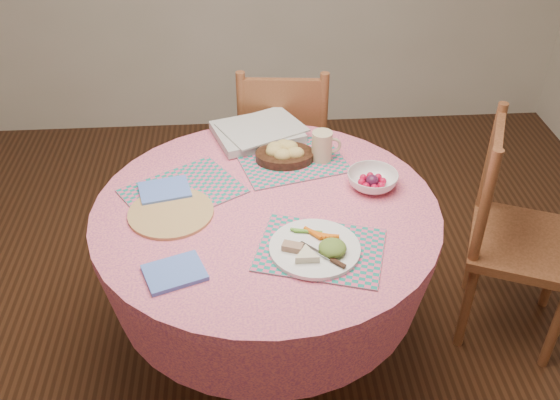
{
  "coord_description": "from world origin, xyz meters",
  "views": [
    {
      "loc": [
        -0.08,
        -1.78,
        2.07
      ],
      "look_at": [
        0.05,
        0.0,
        0.78
      ],
      "focal_mm": 40.0,
      "sensor_mm": 36.0,
      "label": 1
    }
  ],
  "objects_px": {
    "wicker_trivet": "(171,213)",
    "fruit_bowl": "(372,180)",
    "chair_right": "(513,232)",
    "bread_bowl": "(284,152)",
    "chair_back": "(283,148)",
    "dining_table": "(267,249)",
    "latte_mug": "(323,146)",
    "dinner_plate": "(317,247)"
  },
  "relations": [
    {
      "from": "chair_right",
      "to": "dinner_plate",
      "type": "distance_m",
      "value": 0.95
    },
    {
      "from": "wicker_trivet",
      "to": "latte_mug",
      "type": "relative_size",
      "value": 2.51
    },
    {
      "from": "chair_right",
      "to": "latte_mug",
      "type": "xyz_separation_m",
      "value": [
        -0.76,
        0.2,
        0.31
      ]
    },
    {
      "from": "chair_right",
      "to": "bread_bowl",
      "type": "relative_size",
      "value": 4.19
    },
    {
      "from": "chair_back",
      "to": "latte_mug",
      "type": "height_order",
      "value": "chair_back"
    },
    {
      "from": "latte_mug",
      "to": "fruit_bowl",
      "type": "xyz_separation_m",
      "value": [
        0.16,
        -0.2,
        -0.04
      ]
    },
    {
      "from": "chair_back",
      "to": "latte_mug",
      "type": "relative_size",
      "value": 8.01
    },
    {
      "from": "dinner_plate",
      "to": "bread_bowl",
      "type": "relative_size",
      "value": 1.29
    },
    {
      "from": "chair_right",
      "to": "dinner_plate",
      "type": "height_order",
      "value": "chair_right"
    },
    {
      "from": "wicker_trivet",
      "to": "dinner_plate",
      "type": "distance_m",
      "value": 0.54
    },
    {
      "from": "chair_right",
      "to": "latte_mug",
      "type": "bearing_deg",
      "value": 98.19
    },
    {
      "from": "chair_right",
      "to": "bread_bowl",
      "type": "distance_m",
      "value": 0.97
    },
    {
      "from": "dining_table",
      "to": "bread_bowl",
      "type": "relative_size",
      "value": 5.39
    },
    {
      "from": "dining_table",
      "to": "fruit_bowl",
      "type": "xyz_separation_m",
      "value": [
        0.4,
        0.1,
        0.22
      ]
    },
    {
      "from": "latte_mug",
      "to": "wicker_trivet",
      "type": "bearing_deg",
      "value": -151.26
    },
    {
      "from": "dining_table",
      "to": "chair_right",
      "type": "bearing_deg",
      "value": 5.66
    },
    {
      "from": "wicker_trivet",
      "to": "latte_mug",
      "type": "distance_m",
      "value": 0.66
    },
    {
      "from": "chair_back",
      "to": "fruit_bowl",
      "type": "distance_m",
      "value": 0.82
    },
    {
      "from": "bread_bowl",
      "to": "dining_table",
      "type": "bearing_deg",
      "value": -106.09
    },
    {
      "from": "dining_table",
      "to": "chair_back",
      "type": "relative_size",
      "value": 1.3
    },
    {
      "from": "chair_back",
      "to": "dinner_plate",
      "type": "relative_size",
      "value": 3.23
    },
    {
      "from": "chair_right",
      "to": "latte_mug",
      "type": "height_order",
      "value": "chair_right"
    },
    {
      "from": "chair_back",
      "to": "fruit_bowl",
      "type": "height_order",
      "value": "chair_back"
    },
    {
      "from": "chair_back",
      "to": "latte_mug",
      "type": "distance_m",
      "value": 0.62
    },
    {
      "from": "chair_back",
      "to": "dinner_plate",
      "type": "distance_m",
      "value": 1.11
    },
    {
      "from": "chair_right",
      "to": "bread_bowl",
      "type": "bearing_deg",
      "value": 100.13
    },
    {
      "from": "bread_bowl",
      "to": "latte_mug",
      "type": "bearing_deg",
      "value": -2.75
    },
    {
      "from": "dining_table",
      "to": "chair_right",
      "type": "relative_size",
      "value": 1.29
    },
    {
      "from": "dining_table",
      "to": "chair_back",
      "type": "bearing_deg",
      "value": 81.5
    },
    {
      "from": "dining_table",
      "to": "bread_bowl",
      "type": "bearing_deg",
      "value": 73.91
    },
    {
      "from": "dinner_plate",
      "to": "fruit_bowl",
      "type": "relative_size",
      "value": 1.42
    },
    {
      "from": "dining_table",
      "to": "latte_mug",
      "type": "bearing_deg",
      "value": 51.46
    },
    {
      "from": "chair_back",
      "to": "wicker_trivet",
      "type": "height_order",
      "value": "chair_back"
    },
    {
      "from": "chair_right",
      "to": "wicker_trivet",
      "type": "bearing_deg",
      "value": 117.93
    },
    {
      "from": "wicker_trivet",
      "to": "fruit_bowl",
      "type": "relative_size",
      "value": 1.44
    },
    {
      "from": "chair_right",
      "to": "latte_mug",
      "type": "relative_size",
      "value": 8.08
    },
    {
      "from": "wicker_trivet",
      "to": "fruit_bowl",
      "type": "distance_m",
      "value": 0.74
    },
    {
      "from": "bread_bowl",
      "to": "fruit_bowl",
      "type": "xyz_separation_m",
      "value": [
        0.31,
        -0.2,
        -0.01
      ]
    },
    {
      "from": "dining_table",
      "to": "latte_mug",
      "type": "xyz_separation_m",
      "value": [
        0.24,
        0.3,
        0.26
      ]
    },
    {
      "from": "chair_right",
      "to": "wicker_trivet",
      "type": "height_order",
      "value": "chair_right"
    },
    {
      "from": "wicker_trivet",
      "to": "bread_bowl",
      "type": "xyz_separation_m",
      "value": [
        0.42,
        0.32,
        0.03
      ]
    },
    {
      "from": "dinner_plate",
      "to": "latte_mug",
      "type": "xyz_separation_m",
      "value": [
        0.09,
        0.55,
        0.05
      ]
    }
  ]
}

